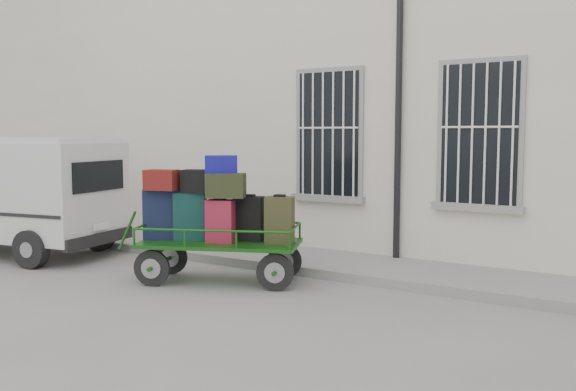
{
  "coord_description": "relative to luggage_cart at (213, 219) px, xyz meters",
  "views": [
    {
      "loc": [
        5.22,
        -7.16,
        2.26
      ],
      "look_at": [
        -0.01,
        1.0,
        1.32
      ],
      "focal_mm": 40.0,
      "sensor_mm": 36.0,
      "label": 1
    }
  ],
  "objects": [
    {
      "name": "ground",
      "position": [
        0.94,
        -0.35,
        -0.96
      ],
      "size": [
        80.0,
        80.0,
        0.0
      ],
      "primitive_type": "plane",
      "color": "slate",
      "rests_on": "ground"
    },
    {
      "name": "building",
      "position": [
        0.94,
        5.14,
        2.03
      ],
      "size": [
        24.0,
        5.15,
        6.0
      ],
      "color": "beige",
      "rests_on": "ground"
    },
    {
      "name": "sidewalk",
      "position": [
        0.94,
        1.85,
        -0.89
      ],
      "size": [
        24.0,
        1.7,
        0.15
      ],
      "primitive_type": "cube",
      "color": "gray",
      "rests_on": "ground"
    },
    {
      "name": "luggage_cart",
      "position": [
        0.0,
        0.0,
        0.0
      ],
      "size": [
        2.82,
        1.96,
        1.93
      ],
      "rotation": [
        0.0,
        0.0,
        0.41
      ],
      "color": "black",
      "rests_on": "ground"
    },
    {
      "name": "van",
      "position": [
        -4.74,
        -0.3,
        0.28
      ],
      "size": [
        4.58,
        2.58,
        2.18
      ],
      "rotation": [
        0.0,
        0.0,
        0.19
      ],
      "color": "silver",
      "rests_on": "ground"
    }
  ]
}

